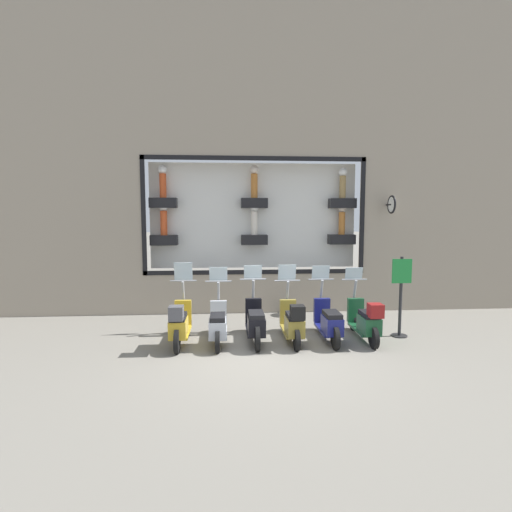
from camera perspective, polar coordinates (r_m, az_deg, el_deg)
ground_plane at (r=8.19m, az=1.61°, el=-13.83°), size 120.00×120.00×0.00m
building_facade at (r=11.43m, az=-0.21°, el=14.18°), size 1.18×36.00×8.66m
scooter_green_0 at (r=9.17m, az=15.41°, el=-8.91°), size 1.79×0.61×1.52m
scooter_navy_1 at (r=9.00m, az=10.35°, el=-9.28°), size 1.80×0.60×1.57m
scooter_olive_2 at (r=8.77m, az=5.28°, el=-9.41°), size 1.79×0.60×1.61m
scooter_black_3 at (r=8.75m, az=-0.09°, el=-9.53°), size 1.81×0.61×1.60m
scooter_silver_4 at (r=8.73m, az=-5.45°, el=-9.77°), size 1.79×0.60×1.56m
scooter_yellow_5 at (r=8.72m, az=-10.85°, el=-9.46°), size 1.80×0.61×1.68m
shop_sign_post at (r=9.64m, az=19.99°, el=-5.03°), size 0.36×0.45×1.83m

